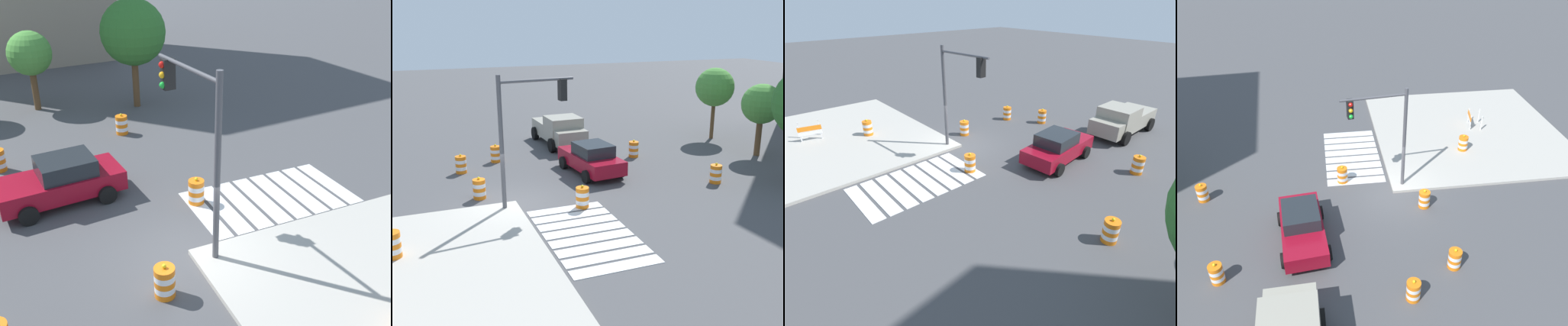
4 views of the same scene
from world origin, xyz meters
TOP-DOWN VIEW (x-y plane):
  - ground_plane at (0.00, 0.00)m, footprint 120.00×120.00m
  - crosswalk_stripes at (4.00, 1.80)m, footprint 5.85×3.20m
  - sports_car at (-2.82, 4.66)m, footprint 4.47×2.48m
  - pickup_truck at (-8.89, 4.95)m, footprint 5.21×2.48m
  - traffic_barrel_near_corner at (-5.32, -1.64)m, footprint 0.56×0.56m
  - traffic_barrel_crosswalk_end at (1.41, 2.56)m, footprint 0.56×0.56m
  - traffic_barrel_median_near at (-4.78, 8.08)m, footprint 0.56×0.56m
  - traffic_barrel_median_far at (0.78, 9.76)m, footprint 0.56×0.56m
  - traffic_barrel_far_curb at (-1.25, -1.35)m, footprint 0.56×0.56m
  - traffic_barrel_lane_center at (-6.67, 0.43)m, footprint 0.56×0.56m
  - traffic_barrel_on_sidewalk at (3.56, -4.94)m, footprint 0.56×0.56m
  - traffic_light_pole at (0.46, 0.53)m, footprint 0.67×3.28m
  - street_tree_streetside_near at (-6.91, 14.93)m, footprint 2.49×2.49m
  - street_tree_streetside_far at (-2.44, 14.96)m, footprint 2.28×2.28m

SIDE VIEW (x-z plane):
  - ground_plane at x=0.00m, z-range 0.00..0.00m
  - crosswalk_stripes at x=4.00m, z-range 0.00..0.02m
  - traffic_barrel_near_corner at x=-5.32m, z-range -0.06..0.96m
  - traffic_barrel_crosswalk_end at x=1.41m, z-range -0.06..0.96m
  - traffic_barrel_median_near at x=-4.78m, z-range -0.06..0.96m
  - traffic_barrel_median_far at x=0.78m, z-range -0.06..0.96m
  - traffic_barrel_far_curb at x=-1.25m, z-range -0.06..0.96m
  - traffic_barrel_lane_center at x=-6.67m, z-range -0.06..0.96m
  - traffic_barrel_on_sidewalk at x=3.56m, z-range 0.09..1.11m
  - sports_car at x=-2.82m, z-range 0.00..1.63m
  - pickup_truck at x=-8.89m, z-range 0.01..1.93m
  - street_tree_streetside_far at x=-2.44m, z-range 0.91..5.10m
  - street_tree_streetside_near at x=-6.91m, z-range 1.07..5.74m
  - traffic_light_pole at x=0.46m, z-range 1.16..6.66m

